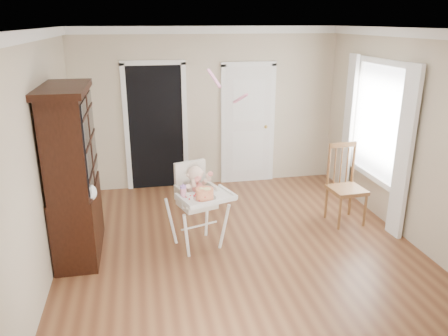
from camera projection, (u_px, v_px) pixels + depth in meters
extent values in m
plane|color=brown|center=(241.00, 250.00, 5.58)|extent=(5.00, 5.00, 0.00)
plane|color=white|center=(244.00, 29.00, 4.71)|extent=(5.00, 5.00, 0.00)
plane|color=beige|center=(208.00, 109.00, 7.47)|extent=(4.50, 0.00, 4.50)
plane|color=beige|center=(41.00, 160.00, 4.73)|extent=(0.00, 5.00, 5.00)
plane|color=beige|center=(414.00, 139.00, 5.56)|extent=(0.00, 5.00, 5.00)
cube|color=black|center=(156.00, 128.00, 7.38)|extent=(0.90, 0.03, 2.10)
cube|color=white|center=(127.00, 130.00, 7.29)|extent=(0.08, 0.05, 2.18)
cube|color=white|center=(185.00, 127.00, 7.47)|extent=(0.08, 0.05, 2.18)
cube|color=white|center=(153.00, 63.00, 7.03)|extent=(1.06, 0.05, 0.08)
cube|color=white|center=(248.00, 126.00, 7.68)|extent=(0.80, 0.05, 2.05)
cube|color=white|center=(223.00, 127.00, 7.60)|extent=(0.08, 0.05, 2.13)
cube|color=white|center=(272.00, 125.00, 7.76)|extent=(0.08, 0.05, 2.13)
sphere|color=gold|center=(266.00, 127.00, 7.71)|extent=(0.06, 0.06, 0.06)
cube|color=white|center=(380.00, 122.00, 6.28)|extent=(0.02, 1.20, 1.60)
cube|color=white|center=(386.00, 62.00, 6.01)|extent=(0.06, 1.36, 0.08)
cube|color=white|center=(404.00, 154.00, 5.62)|extent=(0.08, 0.28, 2.30)
cube|color=white|center=(348.00, 127.00, 7.07)|extent=(0.08, 0.28, 2.30)
cylinder|color=white|center=(187.00, 237.00, 5.28)|extent=(0.11, 0.16, 0.65)
cylinder|color=white|center=(224.00, 227.00, 5.52)|extent=(0.16, 0.11, 0.65)
cylinder|color=white|center=(171.00, 222.00, 5.68)|extent=(0.16, 0.11, 0.65)
cylinder|color=white|center=(207.00, 214.00, 5.92)|extent=(0.11, 0.16, 0.65)
cylinder|color=white|center=(199.00, 226.00, 5.55)|extent=(0.48, 0.18, 0.03)
cube|color=silver|center=(197.00, 203.00, 5.50)|extent=(0.52, 0.50, 0.09)
cube|color=silver|center=(182.00, 197.00, 5.37)|extent=(0.16, 0.37, 0.20)
cube|color=silver|center=(211.00, 190.00, 5.56)|extent=(0.16, 0.37, 0.20)
cube|color=silver|center=(190.00, 179.00, 5.57)|extent=(0.41, 0.19, 0.48)
cube|color=white|center=(206.00, 198.00, 5.23)|extent=(0.72, 0.60, 0.03)
cube|color=white|center=(214.00, 202.00, 5.05)|extent=(0.59, 0.22, 0.04)
ellipsoid|color=beige|center=(195.00, 191.00, 5.48)|extent=(0.27, 0.24, 0.28)
sphere|color=beige|center=(195.00, 174.00, 5.41)|extent=(0.24, 0.24, 0.19)
sphere|color=red|center=(198.00, 188.00, 5.41)|extent=(0.14, 0.14, 0.14)
sphere|color=red|center=(196.00, 180.00, 5.33)|extent=(0.07, 0.07, 0.07)
sphere|color=red|center=(210.00, 174.00, 5.42)|extent=(0.07, 0.07, 0.07)
cylinder|color=silver|center=(205.00, 198.00, 5.17)|extent=(0.27, 0.27, 0.01)
cylinder|color=red|center=(205.00, 193.00, 5.15)|extent=(0.21, 0.21, 0.12)
cylinder|color=#F2E08C|center=(207.00, 189.00, 5.13)|extent=(0.09, 0.09, 0.02)
cylinder|color=pink|center=(183.00, 192.00, 5.21)|extent=(0.07, 0.07, 0.11)
cylinder|color=#A06FC2|center=(183.00, 187.00, 5.18)|extent=(0.07, 0.07, 0.03)
cone|color=#A06FC2|center=(183.00, 184.00, 5.17)|extent=(0.02, 0.02, 0.04)
cube|color=black|center=(79.00, 220.00, 5.41)|extent=(0.48, 1.16, 0.87)
cube|color=black|center=(69.00, 141.00, 5.08)|extent=(0.45, 1.16, 1.16)
cube|color=black|center=(88.00, 146.00, 4.85)|extent=(0.02, 0.50, 1.02)
cube|color=black|center=(92.00, 134.00, 5.39)|extent=(0.02, 0.50, 1.02)
cube|color=black|center=(63.00, 89.00, 4.89)|extent=(0.52, 1.24, 0.08)
ellipsoid|color=white|center=(88.00, 193.00, 4.97)|extent=(0.19, 0.16, 0.21)
cube|color=brown|center=(347.00, 190.00, 6.21)|extent=(0.50, 0.50, 0.06)
cylinder|color=brown|center=(340.00, 213.00, 6.06)|extent=(0.04, 0.04, 0.50)
cylinder|color=brown|center=(365.00, 210.00, 6.16)|extent=(0.04, 0.04, 0.50)
cylinder|color=brown|center=(326.00, 202.00, 6.42)|extent=(0.04, 0.04, 0.50)
cylinder|color=brown|center=(350.00, 199.00, 6.52)|extent=(0.04, 0.04, 0.50)
cylinder|color=brown|center=(329.00, 165.00, 6.25)|extent=(0.04, 0.04, 0.64)
cylinder|color=brown|center=(353.00, 163.00, 6.35)|extent=(0.04, 0.04, 0.64)
cube|color=brown|center=(343.00, 145.00, 6.21)|extent=(0.42, 0.07, 0.07)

